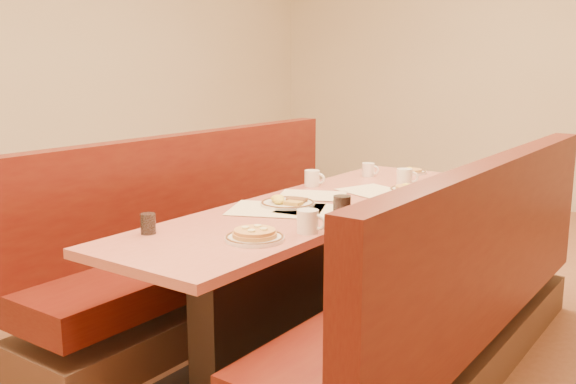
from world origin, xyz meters
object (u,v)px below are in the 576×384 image
Objects in this scene: eggs_plate at (287,203)px; coffee_mug_d at (369,169)px; coffee_mug_c at (405,177)px; soda_tumbler_near at (148,224)px; diner_table at (317,274)px; coffee_mug_a at (309,221)px; soda_tumbler_mid at (342,208)px; coffee_mug_b at (313,178)px; pancake_plate at (255,236)px; booth_left at (212,252)px; booth_right at (452,307)px.

coffee_mug_d reaches higher than eggs_plate.
soda_tumbler_near is at bearing -126.53° from coffee_mug_c.
soda_tumbler_near is at bearing -101.80° from eggs_plate.
diner_table is at bearing 57.59° from eggs_plate.
coffee_mug_d is 1.76m from soda_tumbler_near.
coffee_mug_c is (-0.14, 1.21, -0.00)m from coffee_mug_a.
soda_tumbler_mid reaches higher than soda_tumbler_near.
eggs_plate is at bearing -128.33° from coffee_mug_c.
coffee_mug_a is at bearing -71.86° from coffee_mug_b.
coffee_mug_c is (-0.03, 1.44, 0.03)m from pancake_plate.
coffee_mug_a is at bearing -26.52° from booth_left.
soda_tumbler_mid reaches higher than eggs_plate.
coffee_mug_d is at bearing 133.14° from coffee_mug_c.
booth_left reaches higher than soda_tumbler_near.
diner_table is 0.62m from coffee_mug_b.
soda_tumbler_mid is (-0.00, 0.28, 0.00)m from coffee_mug_a.
pancake_plate is 2.15× the size of soda_tumbler_mid.
diner_table is 1.00× the size of booth_right.
pancake_plate and eggs_plate have the same top height.
pancake_plate is 1.96× the size of coffee_mug_b.
coffee_mug_b is at bearing 109.77° from eggs_plate.
diner_table is at bearing -124.49° from coffee_mug_c.
booth_right reaches higher than eggs_plate.
booth_left is 1.23m from pancake_plate.
coffee_mug_c is at bearing 78.22° from diner_table.
booth_right is 19.28× the size of coffee_mug_a.
coffee_mug_c is 1.42× the size of soda_tumbler_near.
booth_left reaches higher than coffee_mug_d.
soda_tumbler_mid is (-0.45, -0.23, 0.44)m from booth_right.
booth_left reaches higher than eggs_plate.
soda_tumbler_near is 0.78× the size of soda_tumbler_mid.
pancake_plate is 1.93× the size of coffee_mug_c.
booth_left is 0.77m from eggs_plate.
coffee_mug_a reaches higher than soda_tumbler_near.
coffee_mug_c is (0.88, 0.71, 0.44)m from booth_left.
booth_right reaches higher than soda_tumbler_mid.
coffee_mug_c is at bearing 38.74° from booth_left.
pancake_plate is at bearing -111.65° from coffee_mug_c.
pancake_plate is at bearing -101.99° from soda_tumbler_mid.
booth_right is 0.93m from eggs_plate.
pancake_plate is at bearing -38.86° from booth_left.
coffee_mug_b is 1.40× the size of soda_tumbler_near.
coffee_mug_a is 1.49× the size of soda_tumbler_near.
coffee_mug_a is (1.02, -0.51, 0.44)m from booth_left.
booth_left is at bearing 144.20° from coffee_mug_a.
booth_right reaches higher than soda_tumbler_near.
booth_left is 19.28× the size of coffee_mug_a.
booth_left is 9.22× the size of eggs_plate.
coffee_mug_b reaches higher than soda_tumbler_near.
coffee_mug_b reaches higher than eggs_plate.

